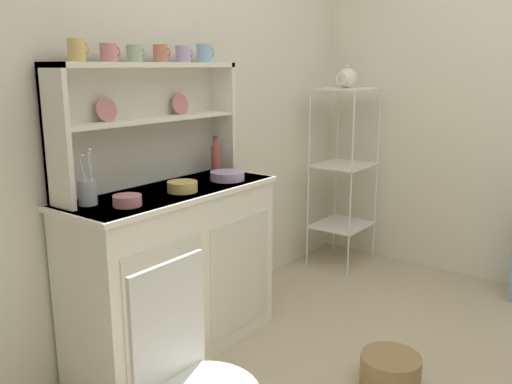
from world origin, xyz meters
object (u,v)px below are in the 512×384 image
jam_bottle (215,159)px  porcelain_teapot (347,78)px  cup_gold_0 (77,50)px  bakers_rack (344,159)px  wire_chair (188,369)px  hutch_cabinet (175,270)px  hutch_shelf_unit (145,114)px  floor_basket (390,371)px  bowl_mixing_large (127,201)px  utensil_jar (88,191)px

jam_bottle → porcelain_teapot: bearing=-7.3°
cup_gold_0 → porcelain_teapot: (2.02, -0.19, -0.15)m
bakers_rack → wire_chair: bearing=-163.0°
porcelain_teapot → hutch_cabinet: bearing=177.6°
porcelain_teapot → bakers_rack: bearing=-0.0°
hutch_shelf_unit → hutch_cabinet: bearing=-90.0°
hutch_cabinet → floor_basket: 1.14m
bakers_rack → cup_gold_0: bearing=174.6°
floor_basket → bowl_mixing_large: size_ratio=2.24×
cup_gold_0 → porcelain_teapot: 2.03m
hutch_shelf_unit → floor_basket: hutch_shelf_unit is taller
bowl_mixing_large → porcelain_teapot: size_ratio=0.54×
utensil_jar → porcelain_teapot: bearing=-4.1°
utensil_jar → cup_gold_0: bearing=56.8°
floor_basket → utensil_jar: bearing=125.4°
wire_chair → jam_bottle: bearing=37.0°
hutch_shelf_unit → utensil_jar: (-0.42, -0.09, -0.30)m
bakers_rack → hutch_cabinet: bearing=177.6°
bakers_rack → wire_chair: bakers_rack is taller
cup_gold_0 → porcelain_teapot: size_ratio=0.42×
floor_basket → bowl_mixing_large: bearing=126.2°
bowl_mixing_large → utensil_jar: size_ratio=0.50×
bakers_rack → porcelain_teapot: bearing=180.0°
hutch_shelf_unit → porcelain_teapot: 1.65m
hutch_cabinet → floor_basket: bearing=-70.7°
hutch_cabinet → utensil_jar: 0.64m
hutch_shelf_unit → floor_basket: (0.36, -1.18, -1.13)m
floor_basket → porcelain_teapot: (1.27, 0.95, 1.28)m
floor_basket → utensil_jar: utensil_jar is taller
hutch_shelf_unit → porcelain_teapot: bearing=-8.1°
cup_gold_0 → jam_bottle: bearing=-2.5°
floor_basket → hutch_shelf_unit: bearing=106.8°
bakers_rack → wire_chair: size_ratio=1.51×
floor_basket → bowl_mixing_large: 1.41m
hutch_shelf_unit → cup_gold_0: cup_gold_0 is taller
bakers_rack → utensil_jar: bearing=175.9°
hutch_shelf_unit → bowl_mixing_large: size_ratio=8.66×
floor_basket → cup_gold_0: 1.97m
bakers_rack → cup_gold_0: (-2.02, 0.19, 0.72)m
bakers_rack → cup_gold_0: cup_gold_0 is taller
hutch_cabinet → utensil_jar: utensil_jar is taller
hutch_shelf_unit → wire_chair: bearing=-126.8°
cup_gold_0 → porcelain_teapot: cup_gold_0 is taller
hutch_cabinet → bowl_mixing_large: (-0.33, -0.07, 0.44)m
cup_gold_0 → jam_bottle: cup_gold_0 is taller
hutch_shelf_unit → utensil_jar: 0.52m
utensil_jar → porcelain_teapot: size_ratio=1.09×
wire_chair → jam_bottle: (1.13, 0.87, 0.42)m
hutch_shelf_unit → bowl_mixing_large: (-0.33, -0.24, -0.33)m
wire_chair → floor_basket: bearing=-13.0°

